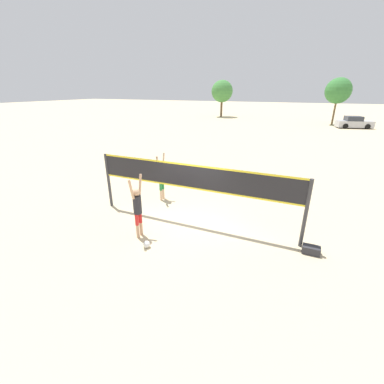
{
  "coord_description": "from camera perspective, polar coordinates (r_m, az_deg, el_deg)",
  "views": [
    {
      "loc": [
        3.5,
        -7.93,
        4.76
      ],
      "look_at": [
        0.0,
        0.0,
        1.27
      ],
      "focal_mm": 24.0,
      "sensor_mm": 36.0,
      "label": 1
    }
  ],
  "objects": [
    {
      "name": "parked_car_near",
      "position": [
        40.39,
        32.33,
        12.86
      ],
      "size": [
        4.49,
        2.67,
        1.5
      ],
      "rotation": [
        0.0,
        0.0,
        0.24
      ],
      "color": "#B7B7BC",
      "rests_on": "ground_plane"
    },
    {
      "name": "volleyball_net",
      "position": [
        9.2,
        0.0,
        2.24
      ],
      "size": [
        7.83,
        0.12,
        2.31
      ],
      "color": "#38383D",
      "rests_on": "ground_plane"
    },
    {
      "name": "ground_plane",
      "position": [
        9.89,
        0.0,
        -6.84
      ],
      "size": [
        200.0,
        200.0,
        0.0
      ],
      "primitive_type": "plane",
      "color": "beige"
    },
    {
      "name": "volleyball",
      "position": [
        8.55,
        -10.05,
        -11.37
      ],
      "size": [
        0.23,
        0.23,
        0.23
      ],
      "color": "white",
      "rests_on": "ground_plane"
    },
    {
      "name": "tree_left_cluster",
      "position": [
        42.69,
        29.74,
        18.95
      ],
      "size": [
        3.4,
        3.4,
        6.23
      ],
      "color": "brown",
      "rests_on": "ground_plane"
    },
    {
      "name": "player_spiker",
      "position": [
        8.7,
        -12.04,
        -3.07
      ],
      "size": [
        0.28,
        0.71,
        2.18
      ],
      "rotation": [
        0.0,
        0.0,
        1.57
      ],
      "color": "tan",
      "rests_on": "ground_plane"
    },
    {
      "name": "player_blocker",
      "position": [
        11.6,
        -6.83,
        3.5
      ],
      "size": [
        0.28,
        0.7,
        2.13
      ],
      "rotation": [
        0.0,
        0.0,
        -1.57
      ],
      "color": "beige",
      "rests_on": "ground_plane"
    },
    {
      "name": "gear_bag",
      "position": [
        8.95,
        24.96,
        -11.58
      ],
      "size": [
        0.52,
        0.3,
        0.25
      ],
      "color": "#2D2D33",
      "rests_on": "ground_plane"
    },
    {
      "name": "tree_right_cluster",
      "position": [
        49.38,
        6.69,
        21.33
      ],
      "size": [
        3.76,
        3.76,
        6.26
      ],
      "color": "brown",
      "rests_on": "ground_plane"
    }
  ]
}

